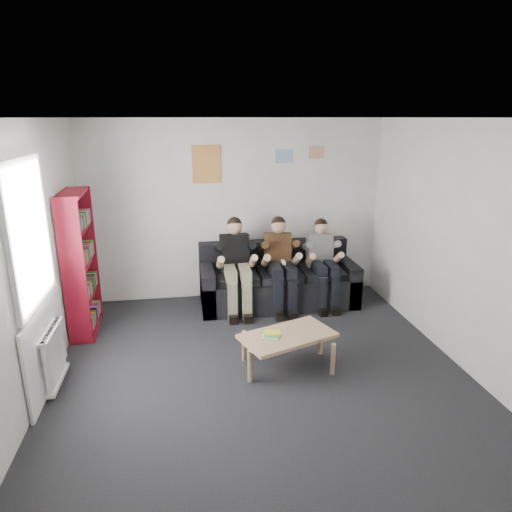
{
  "coord_description": "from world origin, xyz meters",
  "views": [
    {
      "loc": [
        -0.77,
        -4.26,
        2.7
      ],
      "look_at": [
        0.14,
        1.3,
        0.98
      ],
      "focal_mm": 32.0,
      "sensor_mm": 36.0,
      "label": 1
    }
  ],
  "objects": [
    {
      "name": "person_middle",
      "position": [
        0.59,
        1.86,
        0.67
      ],
      "size": [
        0.4,
        0.85,
        1.34
      ],
      "rotation": [
        0.0,
        0.0,
        -0.14
      ],
      "color": "#54341C",
      "rests_on": "sofa"
    },
    {
      "name": "poster_pink",
      "position": [
        1.25,
        2.49,
        2.2
      ],
      "size": [
        0.22,
        0.01,
        0.18
      ],
      "primitive_type": "cube",
      "color": "#E146A7",
      "rests_on": "room_shell"
    },
    {
      "name": "room_shell",
      "position": [
        0.0,
        0.0,
        1.35
      ],
      "size": [
        5.0,
        5.0,
        5.0
      ],
      "color": "black",
      "rests_on": "ground"
    },
    {
      "name": "game_cases",
      "position": [
        0.13,
        0.16,
        0.43
      ],
      "size": [
        0.21,
        0.18,
        0.04
      ],
      "rotation": [
        0.0,
        0.0,
        -0.27
      ],
      "color": "silver",
      "rests_on": "coffee_table"
    },
    {
      "name": "poster_large",
      "position": [
        -0.4,
        2.49,
        2.05
      ],
      "size": [
        0.42,
        0.01,
        0.55
      ],
      "primitive_type": "cube",
      "color": "gold",
      "rests_on": "room_shell"
    },
    {
      "name": "poster_blue",
      "position": [
        0.75,
        2.49,
        2.15
      ],
      "size": [
        0.25,
        0.01,
        0.2
      ],
      "primitive_type": "cube",
      "color": "#3E7BD3",
      "rests_on": "room_shell"
    },
    {
      "name": "person_left",
      "position": [
        -0.06,
        1.86,
        0.68
      ],
      "size": [
        0.4,
        0.86,
        1.35
      ],
      "rotation": [
        0.0,
        0.0,
        0.06
      ],
      "color": "black",
      "rests_on": "sofa"
    },
    {
      "name": "person_right",
      "position": [
        1.23,
        1.86,
        0.65
      ],
      "size": [
        0.37,
        0.79,
        1.28
      ],
      "rotation": [
        0.0,
        0.0,
        -0.02
      ],
      "color": "silver",
      "rests_on": "sofa"
    },
    {
      "name": "sofa",
      "position": [
        0.59,
        2.06,
        0.32
      ],
      "size": [
        2.3,
        0.94,
        0.89
      ],
      "color": "black",
      "rests_on": "ground"
    },
    {
      "name": "poster_sign",
      "position": [
        -1.0,
        2.49,
        2.25
      ],
      "size": [
        0.2,
        0.01,
        0.14
      ],
      "primitive_type": "cube",
      "color": "silver",
      "rests_on": "room_shell"
    },
    {
      "name": "window",
      "position": [
        -2.22,
        0.2,
        1.03
      ],
      "size": [
        0.05,
        1.3,
        2.36
      ],
      "color": "white",
      "rests_on": "room_shell"
    },
    {
      "name": "coffee_table",
      "position": [
        0.31,
        0.19,
        0.36
      ],
      "size": [
        1.02,
        0.56,
        0.41
      ],
      "rotation": [
        0.0,
        0.0,
        0.36
      ],
      "color": "tan",
      "rests_on": "ground"
    },
    {
      "name": "radiator",
      "position": [
        -2.15,
        0.2,
        0.35
      ],
      "size": [
        0.1,
        0.64,
        0.6
      ],
      "color": "white",
      "rests_on": "ground"
    },
    {
      "name": "bookshelf",
      "position": [
        -2.08,
        1.53,
        0.92
      ],
      "size": [
        0.28,
        0.83,
        1.85
      ],
      "rotation": [
        0.0,
        0.0,
        0.06
      ],
      "color": "maroon",
      "rests_on": "ground"
    }
  ]
}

